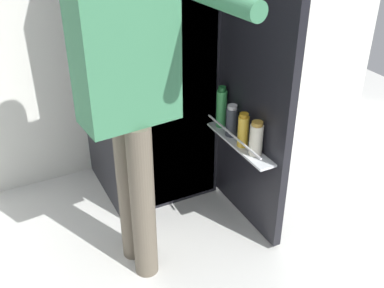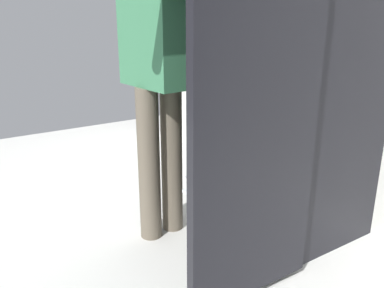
# 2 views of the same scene
# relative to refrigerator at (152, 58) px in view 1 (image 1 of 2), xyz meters

# --- Properties ---
(ground_plane) EXTENTS (5.67, 5.67, 0.00)m
(ground_plane) POSITION_rel_refrigerator_xyz_m (-0.02, -0.51, -0.88)
(ground_plane) COLOR silver
(refrigerator) EXTENTS (0.70, 1.26, 1.75)m
(refrigerator) POSITION_rel_refrigerator_xyz_m (0.00, 0.00, 0.00)
(refrigerator) COLOR black
(refrigerator) RESTS_ON ground_plane
(person) EXTENTS (0.59, 0.72, 1.71)m
(person) POSITION_rel_refrigerator_xyz_m (-0.36, -0.64, 0.16)
(person) COLOR #665B4C
(person) RESTS_ON ground_plane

